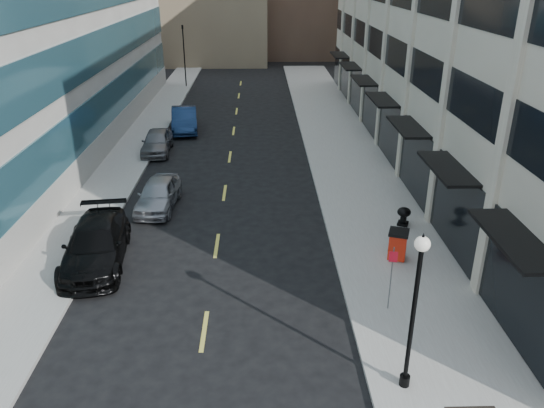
{
  "coord_description": "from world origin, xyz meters",
  "views": [
    {
      "loc": [
        1.92,
        -6.56,
        11.13
      ],
      "look_at": [
        2.39,
        12.22,
        2.77
      ],
      "focal_mm": 35.0,
      "sensor_mm": 36.0,
      "label": 1
    }
  ],
  "objects_px": {
    "trash_bin": "(398,244)",
    "lamppost": "(415,301)",
    "urn_planter": "(404,214)",
    "car_silver_sedan": "(158,194)",
    "car_black_pickup": "(96,244)",
    "sign_post": "(392,270)",
    "car_blue_sedan": "(184,120)",
    "traffic_signal": "(183,29)",
    "car_grey_sedan": "(157,142)"
  },
  "relations": [
    {
      "from": "trash_bin",
      "to": "lamppost",
      "type": "bearing_deg",
      "value": -82.75
    },
    {
      "from": "lamppost",
      "to": "urn_planter",
      "type": "relative_size",
      "value": 5.64
    },
    {
      "from": "car_silver_sedan",
      "to": "trash_bin",
      "type": "xyz_separation_m",
      "value": [
        10.74,
        -5.69,
        0.08
      ]
    },
    {
      "from": "car_black_pickup",
      "to": "urn_planter",
      "type": "height_order",
      "value": "car_black_pickup"
    },
    {
      "from": "trash_bin",
      "to": "sign_post",
      "type": "relative_size",
      "value": 0.52
    },
    {
      "from": "car_black_pickup",
      "to": "car_silver_sedan",
      "type": "xyz_separation_m",
      "value": [
        1.6,
        5.46,
        -0.09
      ]
    },
    {
      "from": "car_blue_sedan",
      "to": "lamppost",
      "type": "xyz_separation_m",
      "value": [
        9.67,
        -26.97,
        2.19
      ]
    },
    {
      "from": "traffic_signal",
      "to": "sign_post",
      "type": "xyz_separation_m",
      "value": [
        11.9,
        -39.07,
        -3.99
      ]
    },
    {
      "from": "traffic_signal",
      "to": "car_grey_sedan",
      "type": "height_order",
      "value": "traffic_signal"
    },
    {
      "from": "urn_planter",
      "to": "car_silver_sedan",
      "type": "bearing_deg",
      "value": 167.75
    },
    {
      "from": "lamppost",
      "to": "sign_post",
      "type": "height_order",
      "value": "lamppost"
    },
    {
      "from": "traffic_signal",
      "to": "car_blue_sedan",
      "type": "relative_size",
      "value": 1.35
    },
    {
      "from": "traffic_signal",
      "to": "car_grey_sedan",
      "type": "relative_size",
      "value": 1.58
    },
    {
      "from": "traffic_signal",
      "to": "urn_planter",
      "type": "distance_m",
      "value": 35.73
    },
    {
      "from": "traffic_signal",
      "to": "car_black_pickup",
      "type": "xyz_separation_m",
      "value": [
        0.7,
        -35.34,
        -4.88
      ]
    },
    {
      "from": "traffic_signal",
      "to": "trash_bin",
      "type": "xyz_separation_m",
      "value": [
        13.04,
        -35.57,
        -4.88
      ]
    },
    {
      "from": "car_black_pickup",
      "to": "trash_bin",
      "type": "bearing_deg",
      "value": -7.46
    },
    {
      "from": "car_blue_sedan",
      "to": "urn_planter",
      "type": "height_order",
      "value": "car_blue_sedan"
    },
    {
      "from": "car_black_pickup",
      "to": "sign_post",
      "type": "xyz_separation_m",
      "value": [
        11.2,
        -3.74,
        0.88
      ]
    },
    {
      "from": "car_blue_sedan",
      "to": "lamppost",
      "type": "distance_m",
      "value": 28.74
    },
    {
      "from": "sign_post",
      "to": "lamppost",
      "type": "bearing_deg",
      "value": -86.1
    },
    {
      "from": "sign_post",
      "to": "urn_planter",
      "type": "height_order",
      "value": "sign_post"
    },
    {
      "from": "urn_planter",
      "to": "traffic_signal",
      "type": "bearing_deg",
      "value": 113.49
    },
    {
      "from": "car_black_pickup",
      "to": "sign_post",
      "type": "distance_m",
      "value": 11.84
    },
    {
      "from": "car_grey_sedan",
      "to": "lamppost",
      "type": "bearing_deg",
      "value": -65.63
    },
    {
      "from": "car_grey_sedan",
      "to": "urn_planter",
      "type": "xyz_separation_m",
      "value": [
        13.4,
        -11.45,
        -0.07
      ]
    },
    {
      "from": "car_blue_sedan",
      "to": "sign_post",
      "type": "distance_m",
      "value": 25.31
    },
    {
      "from": "trash_bin",
      "to": "lamppost",
      "type": "height_order",
      "value": "lamppost"
    },
    {
      "from": "car_silver_sedan",
      "to": "trash_bin",
      "type": "height_order",
      "value": "car_silver_sedan"
    },
    {
      "from": "car_silver_sedan",
      "to": "car_blue_sedan",
      "type": "bearing_deg",
      "value": 95.25
    },
    {
      "from": "traffic_signal",
      "to": "urn_planter",
      "type": "bearing_deg",
      "value": -66.51
    },
    {
      "from": "traffic_signal",
      "to": "lamppost",
      "type": "distance_m",
      "value": 44.43
    },
    {
      "from": "car_silver_sedan",
      "to": "car_blue_sedan",
      "type": "distance_m",
      "value": 14.04
    },
    {
      "from": "car_black_pickup",
      "to": "lamppost",
      "type": "bearing_deg",
      "value": -41.08
    },
    {
      "from": "car_grey_sedan",
      "to": "trash_bin",
      "type": "relative_size",
      "value": 3.47
    },
    {
      "from": "car_grey_sedan",
      "to": "urn_planter",
      "type": "distance_m",
      "value": 17.62
    },
    {
      "from": "car_grey_sedan",
      "to": "car_silver_sedan",
      "type": "bearing_deg",
      "value": -81.79
    },
    {
      "from": "traffic_signal",
      "to": "sign_post",
      "type": "height_order",
      "value": "traffic_signal"
    },
    {
      "from": "car_grey_sedan",
      "to": "trash_bin",
      "type": "xyz_separation_m",
      "value": [
        12.34,
        -14.57,
        0.08
      ]
    },
    {
      "from": "traffic_signal",
      "to": "sign_post",
      "type": "relative_size",
      "value": 2.85
    },
    {
      "from": "car_black_pickup",
      "to": "car_grey_sedan",
      "type": "height_order",
      "value": "car_black_pickup"
    },
    {
      "from": "car_silver_sedan",
      "to": "car_grey_sedan",
      "type": "distance_m",
      "value": 9.03
    },
    {
      "from": "car_black_pickup",
      "to": "car_blue_sedan",
      "type": "bearing_deg",
      "value": 80.22
    },
    {
      "from": "traffic_signal",
      "to": "car_silver_sedan",
      "type": "height_order",
      "value": "traffic_signal"
    },
    {
      "from": "traffic_signal",
      "to": "car_blue_sedan",
      "type": "height_order",
      "value": "traffic_signal"
    },
    {
      "from": "car_silver_sedan",
      "to": "car_grey_sedan",
      "type": "xyz_separation_m",
      "value": [
        -1.6,
        8.88,
        0.0
      ]
    },
    {
      "from": "trash_bin",
      "to": "car_silver_sedan",
      "type": "bearing_deg",
      "value": 171.21
    },
    {
      "from": "car_silver_sedan",
      "to": "lamppost",
      "type": "xyz_separation_m",
      "value": [
        9.22,
        -12.94,
        2.29
      ]
    },
    {
      "from": "traffic_signal",
      "to": "car_black_pickup",
      "type": "relative_size",
      "value": 1.2
    },
    {
      "from": "traffic_signal",
      "to": "car_silver_sedan",
      "type": "distance_m",
      "value": 30.38
    }
  ]
}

